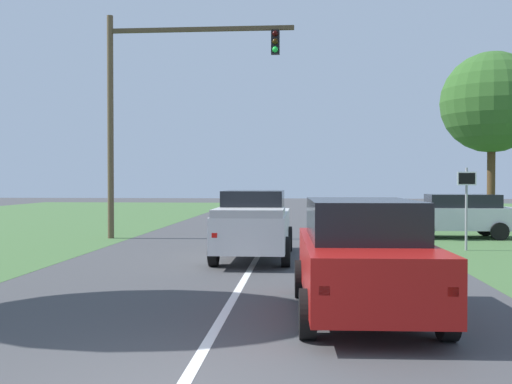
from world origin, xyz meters
The scene contains 7 objects.
ground_plane centered at (0.00, 9.29, 0.00)m, with size 120.00×120.00×0.00m, color #424244.
red_suv_near centered at (2.33, 4.28, 1.02)m, with size 2.32×4.96×1.94m.
pickup_truck_lead centered at (-0.06, 11.30, 1.01)m, with size 2.15×5.55×1.98m.
traffic_light centered at (-4.42, 16.96, 5.66)m, with size 7.28×0.40×8.68m.
keep_moving_sign centered at (6.62, 13.85, 1.71)m, with size 0.60×0.09×2.68m.
oak_tree_right centered at (9.90, 21.99, 5.79)m, with size 4.56×4.56×8.09m.
crossing_suv_far centered at (7.45, 18.22, 0.91)m, with size 4.47×2.11×1.72m.
Camera 1 is at (1.31, -5.86, 2.27)m, focal length 41.88 mm.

